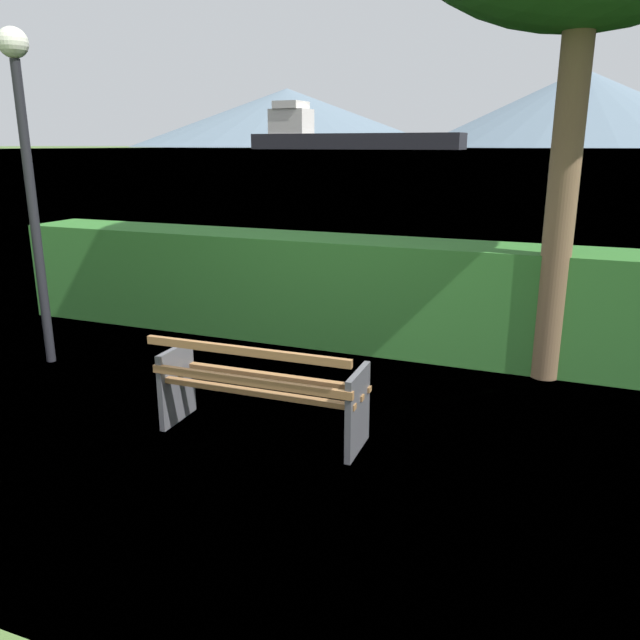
{
  "coord_description": "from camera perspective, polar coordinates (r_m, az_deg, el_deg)",
  "views": [
    {
      "loc": [
        2.25,
        -4.37,
        2.37
      ],
      "look_at": [
        0.0,
        1.28,
        0.67
      ],
      "focal_mm": 35.32,
      "sensor_mm": 36.0,
      "label": 1
    }
  ],
  "objects": [
    {
      "name": "ground_plane",
      "position": [
        5.46,
        -5.08,
        -10.19
      ],
      "size": [
        1400.0,
        1400.0,
        0.0
      ],
      "primitive_type": "plane",
      "color": "#4C6B33"
    },
    {
      "name": "water_surface",
      "position": [
        311.88,
        22.01,
        14.1
      ],
      "size": [
        620.0,
        620.0,
        0.0
      ],
      "primitive_type": "plane",
      "color": "#7A99A8",
      "rests_on": "ground_plane"
    },
    {
      "name": "park_bench",
      "position": [
        5.23,
        -5.47,
        -6.24
      ],
      "size": [
        1.75,
        0.61,
        0.87
      ],
      "color": "olive",
      "rests_on": "ground_plane"
    },
    {
      "name": "hedge_row",
      "position": [
        7.61,
        3.94,
        2.49
      ],
      "size": [
        9.49,
        0.88,
        1.29
      ],
      "primitive_type": "cube",
      "color": "#2D6B28",
      "rests_on": "ground_plane"
    },
    {
      "name": "lamp_post",
      "position": [
        7.4,
        -25.18,
        14.42
      ],
      "size": [
        0.3,
        0.3,
        3.5
      ],
      "color": "black",
      "rests_on": "ground_plane"
    },
    {
      "name": "cargo_ship_large",
      "position": [
        325.84,
        1.65,
        16.36
      ],
      "size": [
        109.09,
        22.33,
        23.46
      ],
      "color": "#232328",
      "rests_on": "water_surface"
    },
    {
      "name": "distant_hills",
      "position": [
        588.85,
        21.89,
        17.2
      ],
      "size": [
        825.47,
        304.94,
        62.54
      ],
      "color": "slate",
      "rests_on": "ground_plane"
    }
  ]
}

